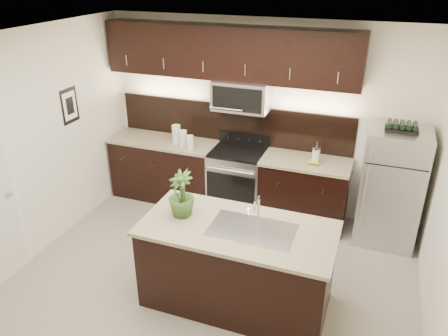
# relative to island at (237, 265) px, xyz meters

# --- Properties ---
(ground) EXTENTS (4.50, 4.50, 0.00)m
(ground) POSITION_rel_island_xyz_m (-0.37, 0.15, -0.47)
(ground) COLOR gray
(ground) RESTS_ON ground
(room_walls) EXTENTS (4.52, 4.02, 2.71)m
(room_walls) POSITION_rel_island_xyz_m (-0.48, 0.11, 1.22)
(room_walls) COLOR silver
(room_walls) RESTS_ON ground
(counter_run) EXTENTS (3.51, 0.65, 0.94)m
(counter_run) POSITION_rel_island_xyz_m (-0.82, 1.84, -0.00)
(counter_run) COLOR black
(counter_run) RESTS_ON ground
(upper_fixtures) EXTENTS (3.49, 0.40, 1.66)m
(upper_fixtures) POSITION_rel_island_xyz_m (-0.79, 1.99, 1.67)
(upper_fixtures) COLOR black
(upper_fixtures) RESTS_ON counter_run
(island) EXTENTS (1.96, 0.96, 0.94)m
(island) POSITION_rel_island_xyz_m (0.00, 0.00, 0.00)
(island) COLOR black
(island) RESTS_ON ground
(sink_faucet) EXTENTS (0.84, 0.50, 0.28)m
(sink_faucet) POSITION_rel_island_xyz_m (0.15, 0.01, 0.48)
(sink_faucet) COLOR silver
(sink_faucet) RESTS_ON island
(refrigerator) EXTENTS (0.74, 0.67, 1.53)m
(refrigerator) POSITION_rel_island_xyz_m (1.43, 1.78, 0.29)
(refrigerator) COLOR #B2B2B7
(refrigerator) RESTS_ON ground
(wine_rack) EXTENTS (0.38, 0.23, 0.09)m
(wine_rack) POSITION_rel_island_xyz_m (1.43, 1.78, 1.10)
(wine_rack) COLOR black
(wine_rack) RESTS_ON refrigerator
(plant) EXTENTS (0.36, 0.36, 0.49)m
(plant) POSITION_rel_island_xyz_m (-0.62, 0.02, 0.71)
(plant) COLOR #2F4C1E
(plant) RESTS_ON island
(canisters) EXTENTS (0.38, 0.24, 0.27)m
(canisters) POSITION_rel_island_xyz_m (-1.44, 1.74, 0.59)
(canisters) COLOR silver
(canisters) RESTS_ON counter_run
(french_press) EXTENTS (0.10, 0.10, 0.30)m
(french_press) POSITION_rel_island_xyz_m (0.47, 1.79, 0.58)
(french_press) COLOR silver
(french_press) RESTS_ON counter_run
(bananas) EXTENTS (0.17, 0.13, 0.05)m
(bananas) POSITION_rel_island_xyz_m (0.40, 1.76, 0.49)
(bananas) COLOR gold
(bananas) RESTS_ON counter_run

